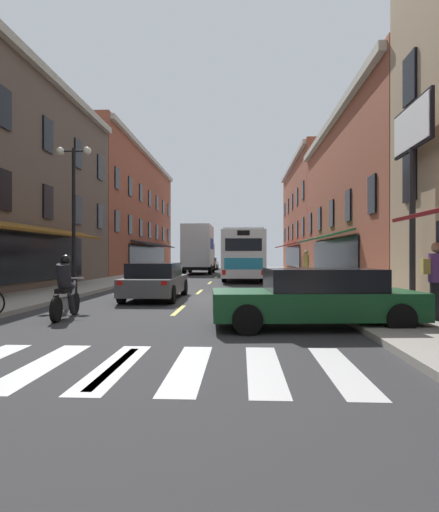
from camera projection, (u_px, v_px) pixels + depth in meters
The scene contains 15 objects.
ground_plane at pixel (192, 300), 16.32m from camera, with size 34.80×80.00×0.10m, color #333335.
lane_centre_dashes at pixel (191, 299), 16.07m from camera, with size 0.14×73.90×0.01m.
crosswalk_near at pixel (115, 366), 6.33m from camera, with size 7.10×2.80×0.01m.
sidewalk_left at pixel (41, 296), 16.62m from camera, with size 3.00×80.00×0.14m, color #A39E93.
sidewalk_right at pixel (349, 297), 16.03m from camera, with size 3.00×80.00×0.14m, color #A39E93.
billboard_sign at pixel (412, 153), 12.96m from camera, with size 0.40×2.79×6.11m.
transit_bus at pixel (243, 254), 29.68m from camera, with size 2.66×11.52×3.26m.
box_truck at pixel (199, 250), 38.16m from camera, with size 2.49×7.45×4.25m.
sedan_near at pixel (209, 263), 49.71m from camera, with size 1.94×4.40×1.38m.
sedan_mid at pixel (156, 281), 16.09m from camera, with size 1.94×4.59×1.36m.
sedan_far at pixel (316, 297), 9.75m from camera, with size 4.73×2.25×1.34m.
motorcycle_rider at pixel (65, 291), 11.18m from camera, with size 0.62×2.07×1.66m.
pedestrian_near at pixel (435, 279), 9.98m from camera, with size 0.51×0.36×1.81m.
pedestrian_mid at pixel (306, 265), 24.50m from camera, with size 0.36×0.36×1.80m.
street_lamp_twin at pixel (74, 213), 17.11m from camera, with size 1.42×0.32×5.84m.
Camera 1 is at (1.86, -16.25, 1.64)m, focal length 30.10 mm.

